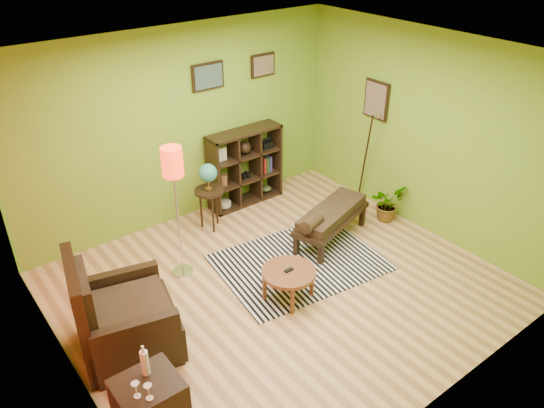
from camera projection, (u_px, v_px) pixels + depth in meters
ground at (281, 286)px, 6.57m from camera, size 5.00×5.00×0.00m
room_shell at (275, 155)px, 5.64m from camera, size 5.04×4.54×2.82m
zebra_rug at (299, 262)px, 6.99m from camera, size 2.25×1.79×0.01m
coffee_table at (289, 275)px, 6.21m from camera, size 0.64×0.64×0.42m
armchair at (121, 323)px, 5.48m from camera, size 1.16×1.15×1.18m
floor_lamp at (173, 174)px, 6.12m from camera, size 0.26×0.26×1.74m
globe_table at (208, 180)px, 7.38m from camera, size 0.42×0.42×1.02m
cube_shelf at (246, 167)px, 8.15m from camera, size 1.20×0.35×1.20m
bench at (330, 216)px, 7.27m from camera, size 1.42×0.85×0.62m
potted_plant at (387, 207)px, 7.87m from camera, size 0.56×0.61×0.42m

